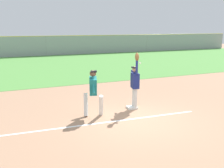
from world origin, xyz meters
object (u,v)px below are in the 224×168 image
(baseball, at_px, (140,63))
(parked_car_blue, at_px, (67,47))
(parked_car_tan, at_px, (25,49))
(runner, at_px, (93,90))
(first_base, at_px, (132,107))
(fielder, at_px, (135,81))
(parked_car_white, at_px, (108,46))

(baseball, distance_m, parked_car_blue, 23.63)
(parked_car_tan, distance_m, parked_car_blue, 5.04)
(runner, relative_size, parked_car_blue, 0.38)
(first_base, height_order, parked_car_blue, parked_car_blue)
(first_base, bearing_deg, baseball, -51.60)
(first_base, bearing_deg, runner, -171.61)
(first_base, height_order, fielder, fielder)
(fielder, bearing_deg, parked_car_white, -96.78)
(parked_car_blue, bearing_deg, parked_car_tan, -173.70)
(first_base, bearing_deg, fielder, -16.40)
(runner, xyz_separation_m, parked_car_blue, (4.20, 23.50, -0.32))
(runner, distance_m, parked_car_white, 26.06)
(first_base, distance_m, parked_car_blue, 23.39)
(first_base, relative_size, fielder, 0.17)
(parked_car_white, bearing_deg, parked_car_tan, -178.45)
(parked_car_blue, bearing_deg, runner, -94.63)
(first_base, distance_m, runner, 1.98)
(parked_car_tan, bearing_deg, fielder, -82.73)
(runner, bearing_deg, baseball, 17.35)
(first_base, height_order, parked_car_white, parked_car_white)
(first_base, bearing_deg, parked_car_tan, 96.30)
(fielder, bearing_deg, parked_car_blue, -83.50)
(fielder, xyz_separation_m, parked_car_blue, (2.37, 23.28, -0.45))
(fielder, xyz_separation_m, parked_car_white, (8.25, 23.81, -0.45))
(fielder, distance_m, parked_car_blue, 23.40)
(parked_car_white, bearing_deg, runner, -114.35)
(parked_car_blue, bearing_deg, parked_car_white, 10.69)
(parked_car_white, bearing_deg, first_base, -110.97)
(fielder, relative_size, parked_car_tan, 0.52)
(baseball, bearing_deg, first_base, 128.40)
(fielder, relative_size, parked_car_blue, 0.50)
(parked_car_tan, height_order, parked_car_white, same)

